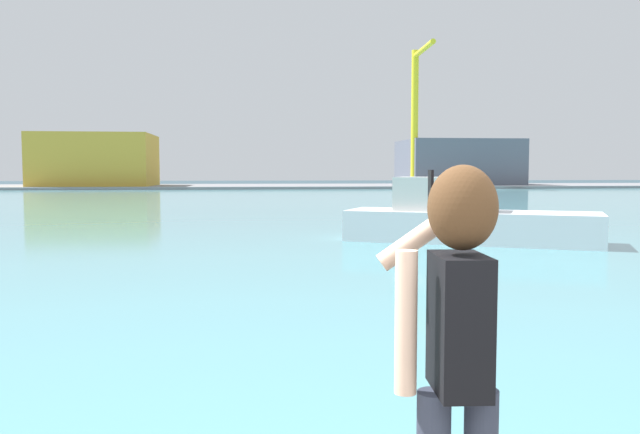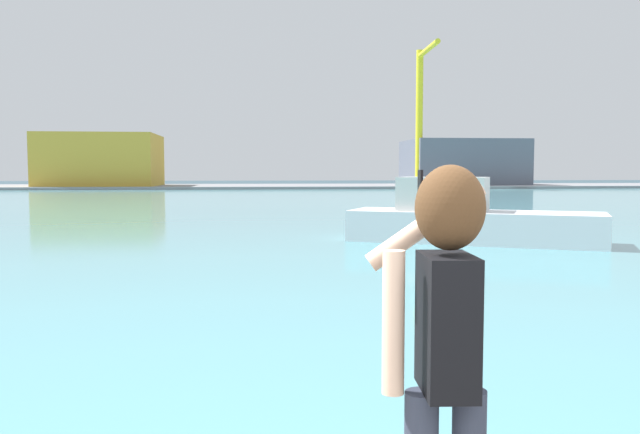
{
  "view_description": "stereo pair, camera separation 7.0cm",
  "coord_description": "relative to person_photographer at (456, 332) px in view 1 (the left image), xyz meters",
  "views": [
    {
      "loc": [
        -0.44,
        -1.63,
        2.41
      ],
      "look_at": [
        0.54,
        7.34,
        1.76
      ],
      "focal_mm": 35.86,
      "sensor_mm": 36.0,
      "label": 1
    },
    {
      "loc": [
        -0.37,
        -1.64,
        2.41
      ],
      "look_at": [
        0.54,
        7.34,
        1.76
      ],
      "focal_mm": 35.86,
      "sensor_mm": 36.0,
      "label": 2
    }
  ],
  "objects": [
    {
      "name": "port_crane",
      "position": [
        22.44,
        85.56,
        9.92
      ],
      "size": [
        1.26,
        10.76,
        19.0
      ],
      "color": "yellow",
      "rests_on": "far_shore_dock"
    },
    {
      "name": "warehouse_right",
      "position": [
        30.7,
        92.1,
        1.95
      ],
      "size": [
        16.63,
        13.24,
        6.71
      ],
      "primitive_type": "cube",
      "color": "slate",
      "rests_on": "far_shore_dock"
    },
    {
      "name": "boat_moored",
      "position": [
        6.35,
        18.36,
        -0.98
      ],
      "size": [
        8.53,
        5.86,
        2.19
      ],
      "rotation": [
        0.0,
        0.0,
        -0.46
      ],
      "color": "white",
      "rests_on": "harbor_water"
    },
    {
      "name": "harbor_water",
      "position": [
        -0.38,
        51.16,
        -1.75
      ],
      "size": [
        140.0,
        100.0,
        0.02
      ],
      "primitive_type": "cube",
      "color": "#599EA8",
      "rests_on": "ground_plane"
    },
    {
      "name": "far_shore_dock",
      "position": [
        -0.38,
        91.16,
        -1.58
      ],
      "size": [
        140.0,
        20.0,
        0.36
      ],
      "primitive_type": "cube",
      "color": "gray",
      "rests_on": "ground_plane"
    },
    {
      "name": "person_photographer",
      "position": [
        0.0,
        0.0,
        0.0
      ],
      "size": [
        0.53,
        0.55,
        1.74
      ],
      "rotation": [
        0.0,
        0.0,
        1.5
      ],
      "color": "#2D3342",
      "rests_on": "quay_promenade"
    },
    {
      "name": "ground_plane",
      "position": [
        -0.38,
        49.16,
        -1.76
      ],
      "size": [
        220.0,
        220.0,
        0.0
      ],
      "primitive_type": "plane",
      "color": "#334751"
    },
    {
      "name": "warehouse_left",
      "position": [
        -22.09,
        89.81,
        2.18
      ],
      "size": [
        15.52,
        12.8,
        7.17
      ],
      "primitive_type": "cube",
      "color": "gold",
      "rests_on": "far_shore_dock"
    }
  ]
}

